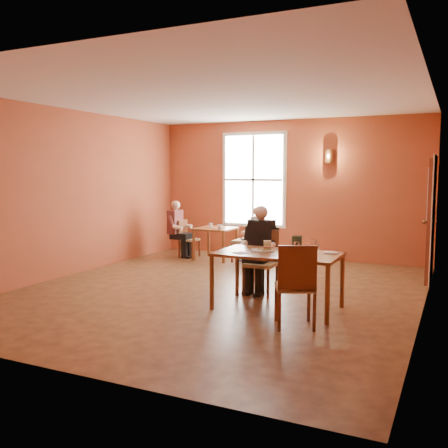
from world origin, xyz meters
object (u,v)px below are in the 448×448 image
at_px(main_table, 277,281).
at_px(chair_diner_white, 244,240).
at_px(second_table, 216,244).
at_px(chair_diner_maroon, 189,239).
at_px(chair_empty, 295,285).
at_px(diner_white, 245,235).
at_px(chair_diner_main, 260,263).
at_px(diner_main, 260,253).
at_px(diner_maroon, 188,230).

height_order(main_table, chair_diner_white, chair_diner_white).
relative_size(second_table, chair_diner_maroon, 0.94).
relative_size(chair_diner_white, chair_diner_maroon, 1.12).
xyz_separation_m(chair_empty, diner_white, (-2.25, 3.79, 0.04)).
bearing_deg(chair_diner_main, second_table, -51.40).
xyz_separation_m(chair_diner_white, chair_diner_maroon, (-1.30, 0.00, -0.05)).
distance_m(diner_main, diner_maroon, 3.67).
height_order(main_table, chair_diner_maroon, chair_diner_maroon).
bearing_deg(second_table, diner_white, 0.00).
bearing_deg(chair_diner_maroon, main_table, 44.98).
distance_m(chair_diner_main, chair_diner_white, 2.83).
bearing_deg(chair_diner_white, chair_diner_maroon, 90.00).
relative_size(diner_main, chair_diner_maroon, 1.60).
bearing_deg(diner_white, second_table, 90.00).
relative_size(main_table, diner_white, 1.49).
height_order(main_table, diner_maroon, diner_maroon).
distance_m(chair_empty, chair_diner_maroon, 5.22).
relative_size(diner_white, diner_maroon, 0.93).
bearing_deg(diner_main, main_table, 128.88).
relative_size(diner_main, chair_empty, 1.27).
bearing_deg(diner_white, chair_diner_maroon, 90.00).
xyz_separation_m(chair_empty, second_table, (-2.93, 3.79, -0.17)).
distance_m(chair_diner_white, chair_diner_maroon, 1.30).
distance_m(chair_empty, diner_white, 4.41).
bearing_deg(chair_diner_white, chair_diner_main, -151.75).
bearing_deg(diner_main, diner_maroon, -43.36).
relative_size(chair_diner_main, chair_diner_white, 1.08).
bearing_deg(diner_maroon, diner_white, 90.00).
bearing_deg(chair_diner_maroon, chair_diner_main, 46.66).
height_order(chair_empty, diner_white, diner_white).
bearing_deg(diner_maroon, diner_main, 46.64).
relative_size(main_table, diner_maroon, 1.38).
bearing_deg(chair_empty, chair_diner_maroon, 108.69).
xyz_separation_m(chair_diner_main, chair_diner_maroon, (-2.64, 2.49, -0.08)).
relative_size(chair_empty, chair_diner_white, 1.12).
bearing_deg(second_table, main_table, -51.61).
xyz_separation_m(chair_diner_main, diner_main, (0.00, -0.03, 0.16)).
bearing_deg(diner_white, chair_diner_main, -152.29).
bearing_deg(chair_diner_white, main_table, -149.66).
distance_m(main_table, chair_diner_main, 0.83).
distance_m(main_table, chair_empty, 0.80).
bearing_deg(second_table, chair_empty, -52.28).
relative_size(chair_diner_white, diner_maroon, 0.76).
bearing_deg(main_table, chair_diner_white, 120.34).
relative_size(diner_main, second_table, 1.69).
bearing_deg(second_table, chair_diner_white, 0.00).
bearing_deg(chair_diner_maroon, diner_maroon, -90.00).
bearing_deg(diner_main, chair_empty, 126.62).
bearing_deg(main_table, chair_diner_main, 127.57).
xyz_separation_m(second_table, diner_maroon, (-0.68, 0.00, 0.26)).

